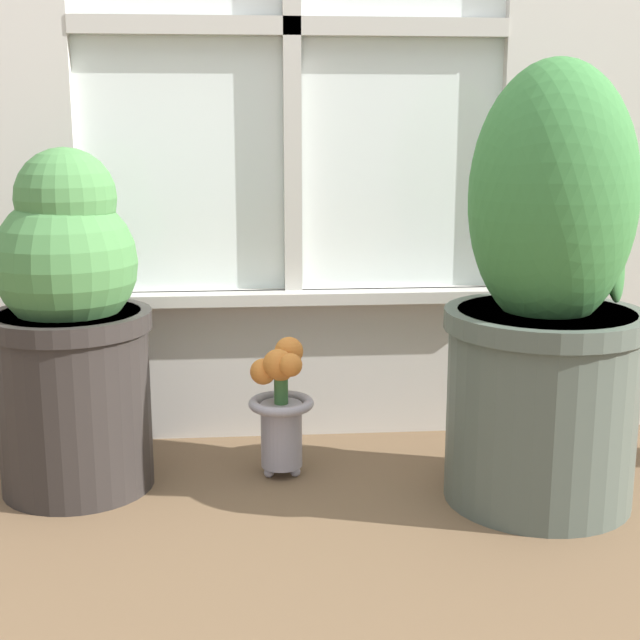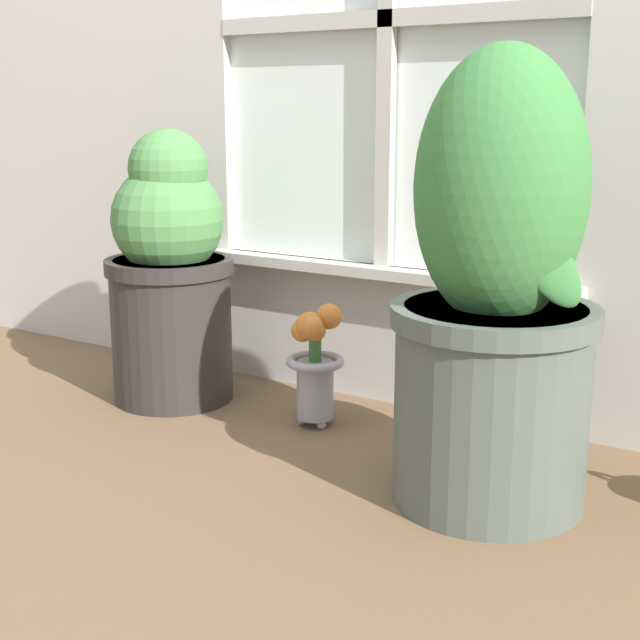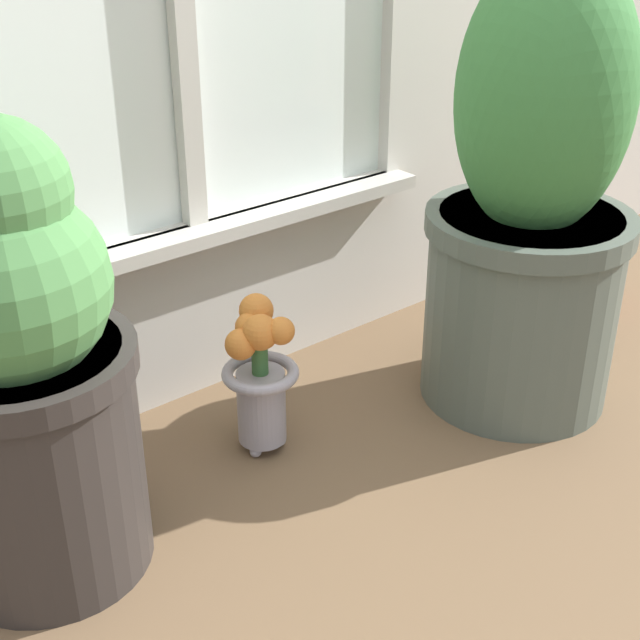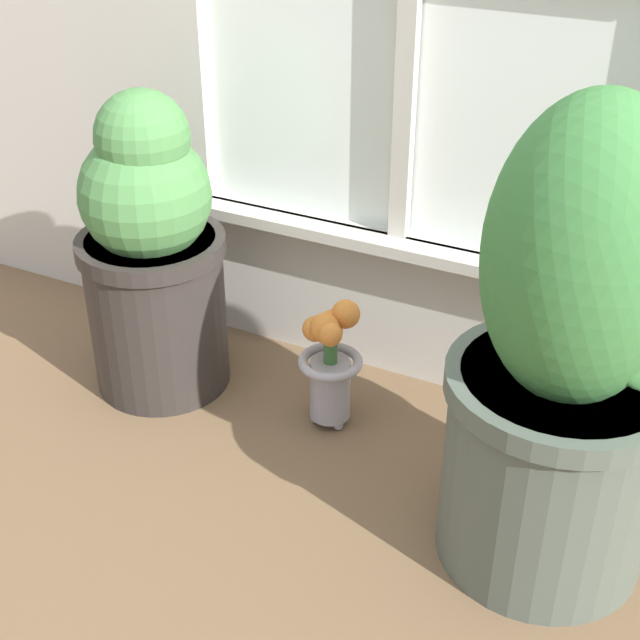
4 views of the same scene
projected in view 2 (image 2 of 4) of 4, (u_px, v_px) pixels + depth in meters
The scene contains 4 objects.
ground_plane at pixel (230, 484), 1.61m from camera, with size 10.00×10.00×0.00m, color brown.
potted_plant_left at pixel (170, 273), 2.02m from camera, with size 0.29×0.29×0.62m.
potted_plant_right at pixel (496, 303), 1.47m from camera, with size 0.35×0.35×0.77m.
flower_vase at pixel (315, 359), 1.88m from camera, with size 0.12×0.12×0.26m.
Camera 2 is at (0.94, -1.18, 0.67)m, focal length 50.00 mm.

